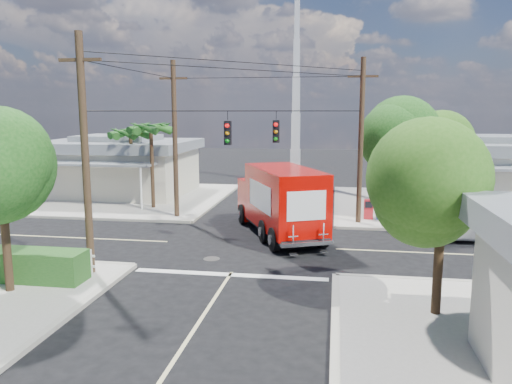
# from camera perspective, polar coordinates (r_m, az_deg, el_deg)

# --- Properties ---
(ground) EXTENTS (120.00, 120.00, 0.00)m
(ground) POSITION_cam_1_polar(r_m,az_deg,el_deg) (23.42, -0.78, -6.10)
(ground) COLOR black
(ground) RESTS_ON ground
(sidewalk_ne) EXTENTS (14.12, 14.12, 0.14)m
(sidewalk_ne) POSITION_cam_1_polar(r_m,az_deg,el_deg) (34.40, 20.69, -1.61)
(sidewalk_ne) COLOR #A59F95
(sidewalk_ne) RESTS_ON ground
(sidewalk_nw) EXTENTS (14.12, 14.12, 0.14)m
(sidewalk_nw) POSITION_cam_1_polar(r_m,az_deg,el_deg) (36.78, -14.71, -0.64)
(sidewalk_nw) COLOR #A59F95
(sidewalk_nw) RESTS_ON ground
(road_markings) EXTENTS (32.00, 32.00, 0.01)m
(road_markings) POSITION_cam_1_polar(r_m,az_deg,el_deg) (22.02, -1.44, -7.09)
(road_markings) COLOR beige
(road_markings) RESTS_ON ground
(building_ne) EXTENTS (11.80, 10.20, 4.50)m
(building_ne) POSITION_cam_1_polar(r_m,az_deg,el_deg) (35.49, 23.11, 2.23)
(building_ne) COLOR silver
(building_ne) RESTS_ON sidewalk_ne
(building_nw) EXTENTS (10.80, 10.20, 4.30)m
(building_nw) POSITION_cam_1_polar(r_m,az_deg,el_deg) (38.38, -15.42, 2.97)
(building_nw) COLOR beige
(building_nw) RESTS_ON sidewalk_nw
(radio_tower) EXTENTS (0.80, 0.80, 17.00)m
(radio_tower) POSITION_cam_1_polar(r_m,az_deg,el_deg) (42.38, 4.58, 8.47)
(radio_tower) COLOR silver
(radio_tower) RESTS_ON ground
(tree_ne_front) EXTENTS (4.21, 4.14, 6.66)m
(tree_ne_front) POSITION_cam_1_polar(r_m,az_deg,el_deg) (29.22, 15.72, 6.10)
(tree_ne_front) COLOR #422D1C
(tree_ne_front) RESTS_ON sidewalk_ne
(tree_ne_back) EXTENTS (3.77, 3.66, 5.82)m
(tree_ne_back) POSITION_cam_1_polar(r_m,az_deg,el_deg) (31.82, 19.90, 5.08)
(tree_ne_back) COLOR #422D1C
(tree_ne_back) RESTS_ON sidewalk_ne
(tree_se) EXTENTS (3.67, 3.54, 5.62)m
(tree_se) POSITION_cam_1_polar(r_m,az_deg,el_deg) (15.47, 20.65, 0.63)
(tree_se) COLOR #422D1C
(tree_se) RESTS_ON sidewalk_se
(palm_nw_front) EXTENTS (3.01, 3.08, 5.59)m
(palm_nw_front) POSITION_cam_1_polar(r_m,az_deg,el_deg) (31.87, -11.92, 6.98)
(palm_nw_front) COLOR #422D1C
(palm_nw_front) RESTS_ON sidewalk_nw
(palm_nw_back) EXTENTS (3.01, 3.08, 5.19)m
(palm_nw_back) POSITION_cam_1_polar(r_m,az_deg,el_deg) (34.02, -14.16, 6.40)
(palm_nw_back) COLOR #422D1C
(palm_nw_back) RESTS_ON sidewalk_nw
(utility_poles) EXTENTS (12.00, 10.68, 9.00)m
(utility_poles) POSITION_cam_1_polar(r_m,az_deg,el_deg) (24.51, -3.82, 5.66)
(utility_poles) COLOR #473321
(utility_poles) RESTS_ON ground
(picket_fence) EXTENTS (5.94, 0.06, 1.00)m
(picket_fence) POSITION_cam_1_polar(r_m,az_deg,el_deg) (21.07, -25.19, -6.84)
(picket_fence) COLOR silver
(picket_fence) RESTS_ON sidewalk_sw
(hedge_sw) EXTENTS (6.20, 1.20, 1.10)m
(hedge_sw) POSITION_cam_1_polar(r_m,az_deg,el_deg) (20.56, -26.91, -7.33)
(hedge_sw) COLOR #1C4D1A
(hedge_sw) RESTS_ON sidewalk_sw
(vending_boxes) EXTENTS (1.90, 0.50, 1.10)m
(vending_boxes) POSITION_cam_1_polar(r_m,az_deg,el_deg) (29.09, 14.10, -1.95)
(vending_boxes) COLOR red
(vending_boxes) RESTS_ON sidewalk_ne
(delivery_truck) EXTENTS (5.48, 8.26, 3.47)m
(delivery_truck) POSITION_cam_1_polar(r_m,az_deg,el_deg) (24.90, 2.73, -1.02)
(delivery_truck) COLOR black
(delivery_truck) RESTS_ON ground
(parked_car) EXTENTS (6.20, 2.88, 1.72)m
(parked_car) POSITION_cam_1_polar(r_m,az_deg,el_deg) (26.71, 24.24, -3.11)
(parked_car) COLOR silver
(parked_car) RESTS_ON ground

